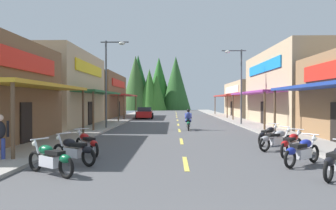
% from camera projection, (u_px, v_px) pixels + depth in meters
% --- Properties ---
extents(ground, '(10.37, 84.00, 0.10)m').
position_uv_depth(ground, '(178.00, 124.00, 29.35)').
color(ground, '#4C4C4F').
extents(sidewalk_left, '(2.49, 84.00, 0.12)m').
position_uv_depth(sidewalk_left, '(112.00, 122.00, 29.48)').
color(sidewalk_left, '#9E9991').
rests_on(sidewalk_left, ground).
extents(sidewalk_right, '(2.49, 84.00, 0.12)m').
position_uv_depth(sidewalk_right, '(245.00, 123.00, 29.23)').
color(sidewalk_right, '#9E9991').
rests_on(sidewalk_right, ground).
extents(centerline_dashes, '(0.16, 61.69, 0.01)m').
position_uv_depth(centerline_dashes, '(177.00, 120.00, 33.80)').
color(centerline_dashes, '#E0C64C').
rests_on(centerline_dashes, ground).
extents(storefront_left_middle, '(8.44, 11.11, 6.30)m').
position_uv_depth(storefront_left_middle, '(52.00, 90.00, 26.15)').
color(storefront_left_middle, tan).
rests_on(storefront_left_middle, ground).
extents(storefront_left_far, '(10.67, 12.43, 5.68)m').
position_uv_depth(storefront_left_far, '(85.00, 96.00, 39.92)').
color(storefront_left_far, brown).
rests_on(storefront_left_far, ground).
extents(storefront_right_middle, '(8.85, 13.26, 6.64)m').
position_uv_depth(storefront_right_middle, '(302.00, 88.00, 27.25)').
color(storefront_right_middle, tan).
rests_on(storefront_right_middle, ground).
extents(storefront_right_far, '(8.41, 12.51, 4.76)m').
position_uv_depth(storefront_right_far, '(255.00, 99.00, 42.07)').
color(storefront_right_far, tan).
rests_on(storefront_right_far, ground).
extents(streetlamp_left, '(2.14, 0.30, 6.75)m').
position_uv_depth(streetlamp_left, '(110.00, 72.00, 23.08)').
color(streetlamp_left, '#474C51').
rests_on(streetlamp_left, ground).
extents(streetlamp_right, '(2.14, 0.30, 6.72)m').
position_uv_depth(streetlamp_right, '(238.00, 76.00, 26.87)').
color(streetlamp_right, '#474C51').
rests_on(streetlamp_right, ground).
extents(motorcycle_parked_right_1, '(1.74, 1.40, 1.04)m').
position_uv_depth(motorcycle_parked_right_1, '(302.00, 151.00, 10.13)').
color(motorcycle_parked_right_1, black).
rests_on(motorcycle_parked_right_1, ground).
extents(motorcycle_parked_right_2, '(1.48, 1.68, 1.04)m').
position_uv_depth(motorcycle_parked_right_2, '(291.00, 144.00, 11.88)').
color(motorcycle_parked_right_2, black).
rests_on(motorcycle_parked_right_2, ground).
extents(motorcycle_parked_right_3, '(1.89, 1.18, 1.04)m').
position_uv_depth(motorcycle_parked_right_3, '(276.00, 139.00, 13.24)').
color(motorcycle_parked_right_3, black).
rests_on(motorcycle_parked_right_3, ground).
extents(motorcycle_parked_right_4, '(1.53, 1.64, 1.04)m').
position_uv_depth(motorcycle_parked_right_4, '(269.00, 135.00, 14.90)').
color(motorcycle_parked_right_4, black).
rests_on(motorcycle_parked_right_4, ground).
extents(motorcycle_parked_left_0, '(1.84, 1.26, 1.04)m').
position_uv_depth(motorcycle_parked_left_0, '(51.00, 158.00, 8.84)').
color(motorcycle_parked_left_0, black).
rests_on(motorcycle_parked_left_0, ground).
extents(motorcycle_parked_left_1, '(1.88, 1.21, 1.04)m').
position_uv_depth(motorcycle_parked_left_1, '(74.00, 150.00, 10.35)').
color(motorcycle_parked_left_1, black).
rests_on(motorcycle_parked_left_1, ground).
extents(motorcycle_parked_left_2, '(1.43, 1.73, 1.04)m').
position_uv_depth(motorcycle_parked_left_2, '(87.00, 143.00, 12.02)').
color(motorcycle_parked_left_2, black).
rests_on(motorcycle_parked_left_2, ground).
extents(rider_cruising_lead, '(0.60, 2.14, 1.57)m').
position_uv_depth(rider_cruising_lead, '(188.00, 121.00, 22.55)').
color(rider_cruising_lead, black).
rests_on(rider_cruising_lead, ground).
extents(pedestrian_browsing, '(0.50, 0.41, 1.69)m').
position_uv_depth(pedestrian_browsing, '(0.00, 135.00, 10.60)').
color(pedestrian_browsing, '#333F8C').
rests_on(pedestrian_browsing, ground).
extents(parked_car_curbside, '(2.22, 4.38, 1.40)m').
position_uv_depth(parked_car_curbside, '(145.00, 113.00, 37.26)').
color(parked_car_curbside, '#B21919').
rests_on(parked_car_curbside, ground).
extents(treeline_backdrop, '(16.59, 11.47, 13.07)m').
position_uv_depth(treeline_backdrop, '(153.00, 84.00, 72.34)').
color(treeline_backdrop, '#276623').
rests_on(treeline_backdrop, ground).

